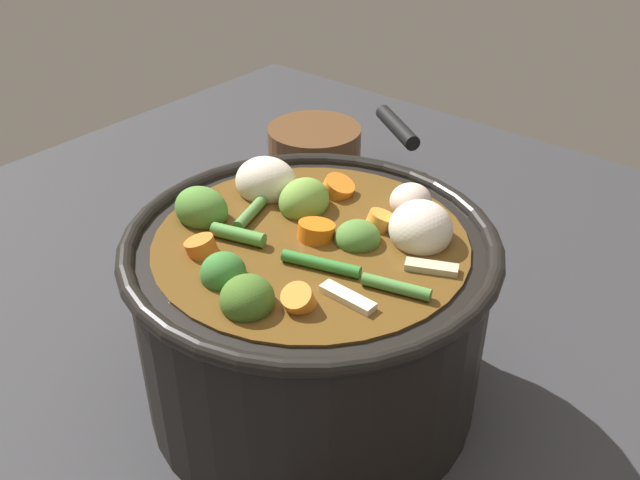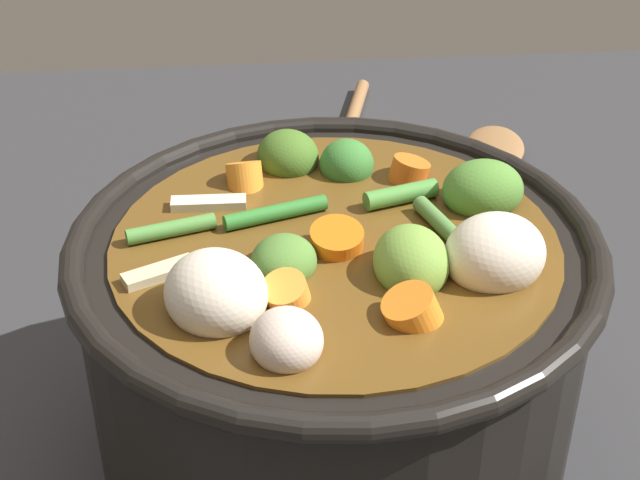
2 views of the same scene
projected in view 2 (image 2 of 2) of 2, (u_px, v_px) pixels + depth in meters
ground_plane at (333, 452)px, 0.54m from camera, size 1.10×1.10×0.00m
cooking_pot at (335, 345)px, 0.50m from camera, size 0.26×0.26×0.17m
wooden_spoon at (438, 143)px, 0.83m from camera, size 0.19×0.21×0.01m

